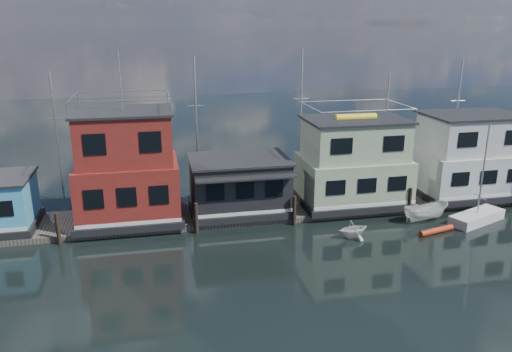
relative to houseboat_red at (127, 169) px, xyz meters
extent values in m
plane|color=black|center=(8.50, -12.00, -4.10)|extent=(160.00, 160.00, 0.00)
cube|color=#595147|center=(8.50, 0.00, -3.90)|extent=(48.00, 5.00, 0.40)
cube|color=black|center=(0.00, 0.00, -3.45)|extent=(7.40, 5.90, 0.50)
cube|color=maroon|center=(0.00, 0.00, -1.33)|extent=(7.00, 5.50, 3.74)
cube|color=maroon|center=(0.00, 0.00, 2.27)|extent=(6.30, 4.95, 3.46)
cube|color=black|center=(0.00, 0.00, 4.08)|extent=(6.65, 5.23, 0.16)
cylinder|color=silver|center=(0.00, 0.00, 6.16)|extent=(0.08, 0.08, 4.00)
cube|color=black|center=(8.00, 0.00, -3.45)|extent=(7.40, 5.40, 0.50)
cube|color=black|center=(8.00, 0.00, -1.50)|extent=(7.00, 5.00, 3.40)
cube|color=black|center=(8.00, 0.00, 0.28)|extent=(7.30, 5.30, 0.16)
cube|color=black|center=(8.00, -2.80, -0.31)|extent=(7.00, 1.20, 0.12)
cube|color=black|center=(17.00, 0.00, -3.45)|extent=(8.40, 5.90, 0.50)
cube|color=#9EB189|center=(17.00, 0.00, -1.64)|extent=(8.00, 5.50, 3.12)
cube|color=#9EB189|center=(17.00, 0.00, 1.36)|extent=(7.20, 4.95, 2.88)
cube|color=black|center=(17.00, 0.00, 2.88)|extent=(7.60, 5.23, 0.16)
cylinder|color=yellow|center=(17.00, 0.00, 3.05)|extent=(3.20, 0.56, 0.56)
cube|color=black|center=(27.00, 0.00, -3.45)|extent=(8.40, 5.90, 0.50)
cube|color=beige|center=(27.00, 0.00, -1.64)|extent=(8.00, 5.50, 3.12)
cube|color=beige|center=(27.00, 0.00, 1.36)|extent=(7.20, 4.95, 2.88)
cube|color=black|center=(27.00, 0.00, 2.88)|extent=(7.60, 5.23, 0.16)
cylinder|color=#2D2116|center=(-4.50, -2.80, -3.00)|extent=(0.28, 0.28, 2.20)
cylinder|color=#2D2116|center=(4.50, -2.80, -3.00)|extent=(0.28, 0.28, 2.20)
cylinder|color=#2D2116|center=(11.50, -2.80, -3.00)|extent=(0.28, 0.28, 2.20)
cylinder|color=#2D2116|center=(20.50, -2.80, -3.00)|extent=(0.28, 0.28, 2.20)
cylinder|color=silver|center=(-5.50, 6.00, 1.15)|extent=(0.16, 0.16, 10.50)
cylinder|color=silver|center=(-5.50, 6.00, 2.72)|extent=(1.40, 0.06, 0.06)
cylinder|color=silver|center=(5.50, 6.00, 1.65)|extent=(0.16, 0.16, 11.50)
cylinder|color=silver|center=(5.50, 6.00, 3.37)|extent=(1.40, 0.06, 0.06)
cylinder|color=silver|center=(14.50, 6.00, 1.90)|extent=(0.16, 0.16, 12.00)
cylinder|color=silver|center=(14.50, 6.00, 3.70)|extent=(1.40, 0.06, 0.06)
cylinder|color=silver|center=(22.50, 6.00, 0.90)|extent=(0.16, 0.16, 10.00)
cylinder|color=silver|center=(22.50, 6.00, 2.40)|extent=(1.40, 0.06, 0.06)
cylinder|color=silver|center=(29.50, 6.00, 1.40)|extent=(0.16, 0.16, 11.00)
cylinder|color=silver|center=(29.50, 6.00, 3.05)|extent=(1.40, 0.06, 0.06)
imported|color=silver|center=(14.82, -5.67, -3.50)|extent=(2.62, 2.37, 1.21)
cube|color=silver|center=(24.74, -5.00, -3.74)|extent=(4.91, 3.21, 0.73)
cylinder|color=silver|center=(24.74, -5.00, -0.05)|extent=(0.12, 0.12, 6.64)
cube|color=silver|center=(24.74, -5.00, -2.13)|extent=(0.59, 1.36, 0.05)
cylinder|color=#AC2E12|center=(20.75, -6.27, -3.90)|extent=(2.86, 1.08, 0.42)
imported|color=white|center=(21.15, -4.04, -3.41)|extent=(3.70, 1.62, 1.39)
camera|label=1|loc=(1.97, -34.90, 9.82)|focal=35.00mm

